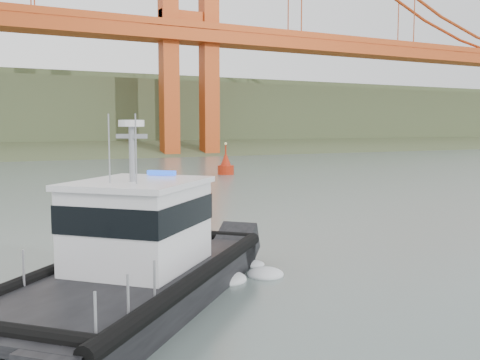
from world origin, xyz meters
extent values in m
plane|color=slate|center=(0.00, 0.00, 0.00)|extent=(400.00, 400.00, 0.00)
cube|color=#324427|center=(0.00, 92.00, 0.00)|extent=(500.00, 44.72, 16.25)
cube|color=#324427|center=(0.00, 120.00, 6.00)|extent=(500.00, 70.00, 18.00)
cube|color=#324427|center=(0.00, 145.00, 11.00)|extent=(500.00, 60.00, 16.00)
cube|color=#AC3E15|center=(0.00, 75.00, 22.00)|extent=(260.00, 6.00, 2.20)
cube|color=black|center=(-11.95, -2.84, 0.45)|extent=(9.33, 9.46, 1.30)
cube|color=black|center=(-9.87, -4.88, 0.45)|extent=(9.33, 9.46, 1.30)
cube|color=black|center=(-11.29, -4.24, 0.97)|extent=(10.28, 10.35, 0.27)
cube|color=silver|center=(-10.53, -3.47, 2.34)|extent=(5.04, 5.05, 2.48)
cube|color=black|center=(-10.53, -3.47, 2.79)|extent=(5.13, 5.14, 0.81)
cube|color=silver|center=(-10.53, -3.47, 3.67)|extent=(5.34, 5.35, 0.17)
cylinder|color=gray|center=(-10.76, -3.71, 4.56)|extent=(0.17, 0.17, 1.94)
cylinder|color=white|center=(-10.76, -3.71, 5.48)|extent=(0.76, 0.76, 0.19)
cylinder|color=#A6210B|center=(10.89, 35.71, 0.41)|extent=(1.86, 1.86, 1.24)
cone|color=#A6210B|center=(10.89, 35.71, 1.65)|extent=(1.44, 1.44, 1.86)
cylinder|color=#A6210B|center=(10.89, 35.71, 2.89)|extent=(0.16, 0.16, 1.03)
sphere|color=#E5D87F|center=(10.89, 35.71, 3.51)|extent=(0.31, 0.31, 0.31)
camera|label=1|loc=(-15.02, -19.23, 5.36)|focal=40.00mm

